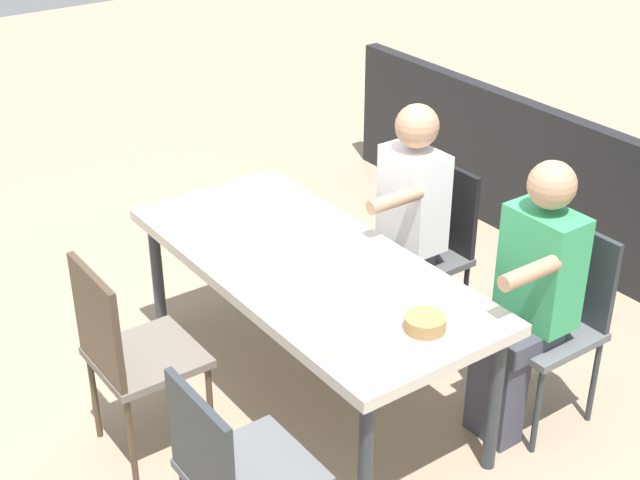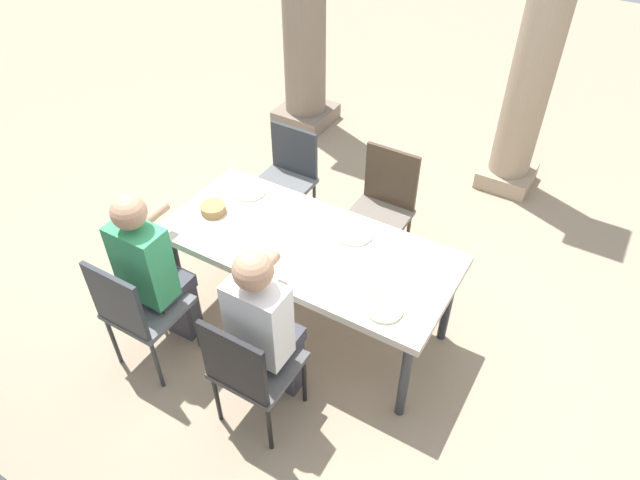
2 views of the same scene
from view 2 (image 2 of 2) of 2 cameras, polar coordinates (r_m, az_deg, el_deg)
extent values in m
plane|color=gray|center=(4.27, -0.99, -7.89)|extent=(16.00, 16.00, 0.00)
cube|color=beige|center=(3.75, -1.12, -0.68)|extent=(1.90, 0.86, 0.05)
cylinder|color=#2D3338|center=(4.60, -8.06, 2.12)|extent=(0.06, 0.06, 0.70)
cylinder|color=#2D3338|center=(4.01, 12.39, -6.05)|extent=(0.06, 0.06, 0.70)
cylinder|color=#2D3338|center=(4.23, -13.70, -3.11)|extent=(0.06, 0.06, 0.70)
cylinder|color=#2D3338|center=(3.57, 8.24, -13.29)|extent=(0.06, 0.06, 0.70)
cube|color=#5B5E61|center=(4.73, -3.76, 5.32)|extent=(0.44, 0.44, 0.04)
cube|color=#2D3338|center=(4.75, -2.52, 8.65)|extent=(0.42, 0.03, 0.43)
cylinder|color=#2D3338|center=(4.85, -6.75, 2.59)|extent=(0.03, 0.03, 0.43)
cylinder|color=#2D3338|center=(4.67, -2.97, 1.11)|extent=(0.03, 0.03, 0.43)
cylinder|color=#2D3338|center=(5.08, -4.25, 4.93)|extent=(0.03, 0.03, 0.43)
cylinder|color=#2D3338|center=(4.92, -0.56, 3.59)|extent=(0.03, 0.03, 0.43)
cube|color=#5B5E61|center=(3.88, -16.44, -6.34)|extent=(0.44, 0.44, 0.04)
cube|color=#2D3338|center=(3.64, -19.26, -5.82)|extent=(0.42, 0.03, 0.47)
cylinder|color=#2D3338|center=(4.04, -12.01, -8.06)|extent=(0.03, 0.03, 0.45)
cylinder|color=#2D3338|center=(4.24, -15.94, -5.92)|extent=(0.03, 0.03, 0.45)
cylinder|color=#2D3338|center=(3.89, -15.62, -11.63)|extent=(0.03, 0.03, 0.45)
cylinder|color=#2D3338|center=(4.10, -19.53, -9.19)|extent=(0.03, 0.03, 0.45)
cube|color=#6A6158|center=(4.39, 5.59, 2.13)|extent=(0.44, 0.44, 0.04)
cube|color=#473828|center=(4.38, 6.97, 6.04)|extent=(0.42, 0.03, 0.49)
cylinder|color=#473828|center=(4.48, 2.14, -0.82)|extent=(0.03, 0.03, 0.45)
cylinder|color=#473828|center=(4.36, 6.50, -2.53)|extent=(0.03, 0.03, 0.45)
cylinder|color=#473828|center=(4.74, 4.37, 1.86)|extent=(0.03, 0.03, 0.45)
cylinder|color=#473828|center=(4.63, 8.55, 0.31)|extent=(0.03, 0.03, 0.45)
cube|color=#4F4F50|center=(3.48, -6.02, -12.06)|extent=(0.44, 0.44, 0.04)
cube|color=black|center=(3.20, -8.43, -11.98)|extent=(0.42, 0.03, 0.47)
cylinder|color=black|center=(3.70, -1.54, -13.47)|extent=(0.03, 0.03, 0.44)
cylinder|color=black|center=(3.83, -6.47, -11.01)|extent=(0.03, 0.03, 0.44)
cylinder|color=black|center=(3.53, -4.96, -17.79)|extent=(0.03, 0.03, 0.44)
cylinder|color=black|center=(3.67, -10.02, -14.99)|extent=(0.03, 0.03, 0.44)
cube|color=#3F3F4C|center=(4.16, -13.47, -6.39)|extent=(0.24, 0.14, 0.46)
cube|color=#3F3F4C|center=(3.93, -14.96, -4.47)|extent=(0.28, 0.32, 0.10)
cube|color=#389E60|center=(3.66, -16.94, -2.11)|extent=(0.34, 0.20, 0.53)
sphere|color=tan|center=(3.42, -18.20, 2.59)|extent=(0.21, 0.21, 0.21)
cylinder|color=tan|center=(3.79, -16.34, 2.08)|extent=(0.07, 0.30, 0.07)
cube|color=#3F3F4C|center=(3.78, -3.64, -11.62)|extent=(0.24, 0.14, 0.46)
cube|color=#3F3F4C|center=(3.51, -4.65, -9.90)|extent=(0.28, 0.32, 0.10)
cube|color=white|center=(3.22, -6.05, -7.83)|extent=(0.34, 0.20, 0.51)
sphere|color=tan|center=(2.94, -6.58, -2.97)|extent=(0.22, 0.22, 0.22)
cylinder|color=tan|center=(3.33, -5.78, -2.92)|extent=(0.07, 0.30, 0.07)
cube|color=gray|center=(6.43, -1.39, 12.14)|extent=(0.55, 0.55, 0.16)
cube|color=tan|center=(5.75, 17.73, 6.04)|extent=(0.47, 0.47, 0.16)
cylinder|color=tan|center=(5.14, 20.88, 18.05)|extent=(0.36, 0.36, 2.49)
cylinder|color=white|center=(4.18, -6.93, 4.73)|extent=(0.24, 0.24, 0.01)
torus|color=#A4C786|center=(4.17, -6.94, 4.80)|extent=(0.24, 0.24, 0.01)
cube|color=silver|center=(4.26, -8.56, 5.30)|extent=(0.02, 0.17, 0.01)
cube|color=silver|center=(4.11, -5.23, 4.07)|extent=(0.02, 0.17, 0.01)
cylinder|color=white|center=(3.66, -5.73, -1.48)|extent=(0.23, 0.23, 0.01)
torus|color=#A4C786|center=(3.66, -5.73, -1.40)|extent=(0.23, 0.23, 0.01)
cube|color=silver|center=(3.73, -7.61, -0.71)|extent=(0.03, 0.17, 0.01)
cube|color=silver|center=(3.60, -3.77, -2.36)|extent=(0.02, 0.17, 0.01)
cylinder|color=white|center=(3.80, 3.37, 0.61)|extent=(0.25, 0.25, 0.01)
torus|color=#A4C786|center=(3.80, 3.38, 0.69)|extent=(0.25, 0.25, 0.01)
cube|color=silver|center=(3.85, 1.40, 1.33)|extent=(0.02, 0.17, 0.01)
cube|color=silver|center=(3.76, 5.39, -0.19)|extent=(0.03, 0.17, 0.01)
cylinder|color=silver|center=(3.35, 6.28, -6.76)|extent=(0.22, 0.22, 0.01)
torus|color=#A0BE77|center=(3.34, 6.29, -6.68)|extent=(0.22, 0.22, 0.01)
cube|color=silver|center=(3.39, 3.99, -5.85)|extent=(0.03, 0.17, 0.01)
cube|color=silver|center=(3.32, 8.62, -7.75)|extent=(0.03, 0.17, 0.01)
cylinder|color=#9E7547|center=(4.02, -10.40, 3.02)|extent=(0.17, 0.17, 0.06)
camera|label=1|loc=(6.27, -17.99, 36.03)|focal=51.62mm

